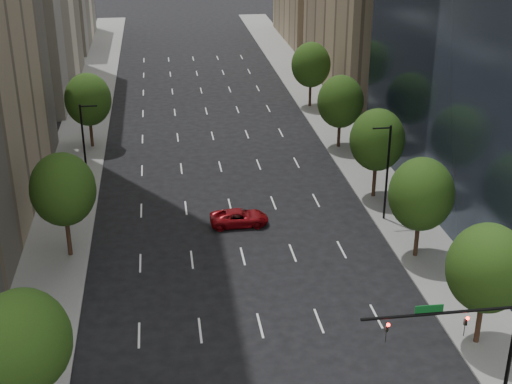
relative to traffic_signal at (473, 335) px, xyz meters
name	(u,v)px	position (x,y,z in m)	size (l,w,h in m)	color
sidewalk_left	(63,214)	(-26.03, 30.00, -5.10)	(6.00, 200.00, 0.15)	slate
sidewalk_right	(388,195)	(4.97, 30.00, -5.10)	(6.00, 200.00, 0.15)	slate
tree_right_1	(487,268)	(3.47, 6.00, 0.58)	(5.20, 5.20, 8.75)	#382316
tree_right_2	(421,194)	(3.47, 18.00, 0.43)	(5.20, 5.20, 8.61)	#382316
tree_right_3	(377,140)	(3.47, 30.00, 0.72)	(5.20, 5.20, 8.89)	#382316
tree_right_4	(340,102)	(3.47, 44.00, 0.29)	(5.20, 5.20, 8.46)	#382316
tree_right_5	(311,65)	(3.47, 60.00, 0.58)	(5.20, 5.20, 8.75)	#382316
tree_left_0	(24,341)	(-24.53, 2.00, 0.58)	(5.20, 5.20, 8.75)	#382316
tree_left_1	(63,190)	(-24.53, 22.00, 0.79)	(5.20, 5.20, 8.97)	#382316
tree_left_2	(88,100)	(-24.53, 48.00, 0.50)	(5.20, 5.20, 8.68)	#382316
streetlight_rn	(387,170)	(2.91, 25.00, -0.33)	(1.70, 0.20, 9.00)	black
streetlight_ln	(85,146)	(-23.96, 35.00, -0.33)	(1.70, 0.20, 9.00)	black
traffic_signal	(473,335)	(0.00, 0.00, 0.00)	(9.12, 0.40, 7.38)	black
car_red_far	(239,218)	(-10.14, 25.77, -4.45)	(2.41, 5.22, 1.45)	maroon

